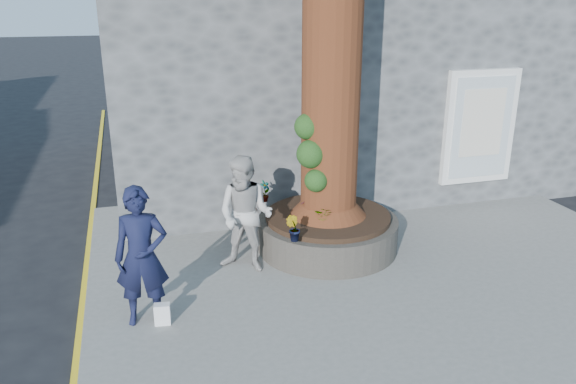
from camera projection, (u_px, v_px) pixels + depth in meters
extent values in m
plane|color=black|center=(322.00, 325.00, 7.39)|extent=(120.00, 120.00, 0.00)
cube|color=slate|center=(392.00, 272.00, 8.67)|extent=(9.00, 8.00, 0.12)
cube|color=yellow|center=(81.00, 320.00, 7.50)|extent=(0.10, 30.00, 0.01)
cube|color=#46494B|center=(322.00, 43.00, 13.58)|extent=(10.00, 8.00, 6.00)
cube|color=white|center=(480.00, 127.00, 10.81)|extent=(1.50, 0.12, 2.20)
cube|color=silver|center=(481.00, 128.00, 10.75)|extent=(1.25, 0.04, 1.95)
cube|color=silver|center=(483.00, 123.00, 10.70)|extent=(0.90, 0.02, 1.30)
cylinder|color=black|center=(327.00, 233.00, 9.29)|extent=(2.30, 2.30, 0.52)
cylinder|color=black|center=(328.00, 216.00, 9.19)|extent=(2.04, 2.04, 0.08)
cone|color=#4D2B13|center=(328.00, 194.00, 9.06)|extent=(1.24, 1.24, 0.70)
sphere|color=#1C3712|center=(311.00, 154.00, 8.53)|extent=(0.44, 0.44, 0.44)
sphere|color=#1C3712|center=(316.00, 181.00, 8.59)|extent=(0.36, 0.36, 0.36)
sphere|color=#1C3712|center=(307.00, 127.00, 8.50)|extent=(0.40, 0.40, 0.40)
imported|color=black|center=(142.00, 257.00, 6.97)|extent=(0.71, 0.52, 1.82)
imported|color=#B4B0AD|center=(246.00, 215.00, 8.35)|extent=(1.10, 1.05, 1.79)
cube|color=white|center=(162.00, 314.00, 7.15)|extent=(0.21, 0.15, 0.28)
imported|color=gray|center=(265.00, 191.00, 9.66)|extent=(0.24, 0.22, 0.38)
imported|color=gray|center=(293.00, 229.00, 8.12)|extent=(0.29, 0.29, 0.38)
imported|color=gray|center=(306.00, 208.00, 8.97)|extent=(0.25, 0.25, 0.32)
imported|color=gray|center=(324.00, 216.00, 8.71)|extent=(0.35, 0.35, 0.30)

